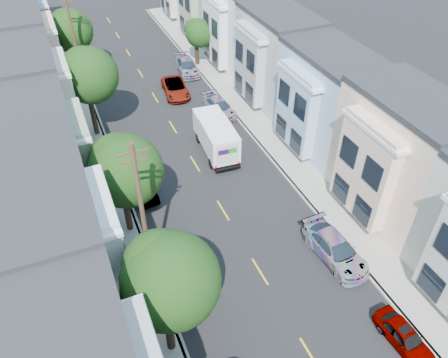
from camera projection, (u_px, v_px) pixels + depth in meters
name	position (u px, v px, depth m)	size (l,w,h in m)	color
ground	(260.00, 272.00, 27.20)	(160.00, 160.00, 0.00)	black
road_slab	(183.00, 144.00, 37.88)	(12.00, 70.00, 0.02)	black
curb_left	(114.00, 160.00, 36.04)	(0.30, 70.00, 0.15)	gray
curb_right	(246.00, 129.00, 39.64)	(0.30, 70.00, 0.15)	gray
sidewalk_left	(98.00, 164.00, 35.65)	(2.60, 70.00, 0.15)	gray
sidewalk_right	(259.00, 126.00, 40.03)	(2.60, 70.00, 0.15)	gray
centerline	(183.00, 145.00, 37.89)	(0.12, 70.00, 0.01)	gold
townhouse_row_left	(50.00, 176.00, 34.57)	(5.00, 70.00, 8.50)	#A7C3DF
townhouse_row_right	(295.00, 118.00, 41.21)	(5.00, 70.00, 8.50)	#A7C3DF
tree_b	(169.00, 281.00, 19.89)	(4.70, 4.70, 7.88)	black
tree_c	(124.00, 172.00, 26.95)	(4.70, 4.70, 7.36)	black
tree_d	(89.00, 76.00, 35.63)	(4.70, 4.70, 8.00)	black
tree_e	(70.00, 31.00, 44.70)	(4.45, 4.45, 7.31)	black
tree_far_r	(199.00, 34.00, 48.05)	(3.10, 3.10, 5.19)	black
utility_pole_near	(144.00, 220.00, 23.48)	(1.60, 0.26, 10.00)	#42301E
utility_pole_far	(75.00, 44.00, 42.00)	(1.60, 0.26, 10.00)	#42301E
fedex_truck	(216.00, 136.00, 36.05)	(2.32, 6.03, 2.89)	white
lead_sedan	(175.00, 88.00, 44.38)	(2.31, 5.01, 1.39)	black
parked_left_c	(183.00, 285.00, 25.57)	(1.49, 4.22, 1.41)	#AAADC4
parked_left_d	(141.00, 187.00, 32.49)	(1.41, 4.01, 1.34)	#340302
parked_right_a	(404.00, 337.00, 23.11)	(1.47, 3.84, 1.25)	#555F65
parked_right_b	(335.00, 249.00, 27.65)	(2.12, 5.05, 1.51)	silver
parked_right_c	(219.00, 107.00, 41.58)	(1.87, 4.45, 1.33)	black
parked_right_d	(187.00, 66.00, 48.27)	(2.01, 4.78, 1.43)	black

